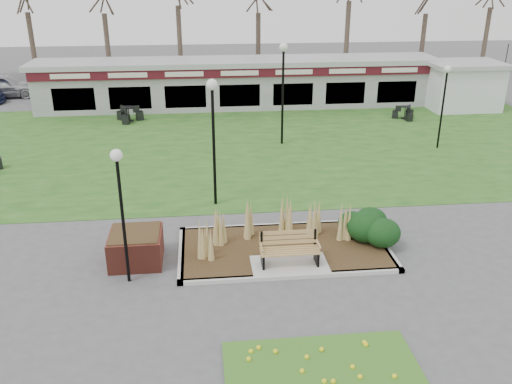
{
  "coord_description": "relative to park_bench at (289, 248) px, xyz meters",
  "views": [
    {
      "loc": [
        -2.38,
        -13.25,
        8.0
      ],
      "look_at": [
        -0.77,
        2.0,
        1.64
      ],
      "focal_mm": 38.0,
      "sensor_mm": 36.0,
      "label": 1
    }
  ],
  "objects": [
    {
      "name": "planting_bed",
      "position": [
        1.27,
        1.1,
        -0.22
      ],
      "size": [
        6.75,
        3.4,
        1.27
      ],
      "color": "#332414",
      "rests_on": "ground"
    },
    {
      "name": "service_hut",
      "position": [
        13.5,
        17.75,
        0.86
      ],
      "size": [
        4.4,
        3.4,
        2.83
      ],
      "color": "silver",
      "rests_on": "ground"
    },
    {
      "name": "car_silver",
      "position": [
        -15.29,
        23.89,
        0.2
      ],
      "size": [
        4.77,
        2.23,
        1.58
      ],
      "primitive_type": "imported",
      "rotation": [
        0.0,
        0.0,
        1.65
      ],
      "color": "#AAA9AE",
      "rests_on": "ground"
    },
    {
      "name": "brick_planter",
      "position": [
        -4.4,
        0.75,
        -0.11
      ],
      "size": [
        1.5,
        1.5,
        0.95
      ],
      "color": "maroon",
      "rests_on": "ground"
    },
    {
      "name": "lamp_post_mid_left",
      "position": [
        -4.52,
        -0.32,
        2.2
      ],
      "size": [
        0.32,
        0.32,
        3.82
      ],
      "color": "black",
      "rests_on": "ground"
    },
    {
      "name": "flower_bed",
      "position": [
        0.0,
        -4.85,
        -0.52
      ],
      "size": [
        4.2,
        3.0,
        0.16
      ],
      "color": "#407220",
      "rests_on": "ground"
    },
    {
      "name": "lawn",
      "position": [
        0.0,
        11.75,
        -0.58
      ],
      "size": [
        34.0,
        16.0,
        0.02
      ],
      "primitive_type": "cube",
      "color": "#21551A",
      "rests_on": "ground"
    },
    {
      "name": "food_pavilion",
      "position": [
        0.0,
        19.71,
        0.89
      ],
      "size": [
        24.6,
        3.4,
        2.9
      ],
      "color": "gray",
      "rests_on": "ground"
    },
    {
      "name": "bistro_set_b",
      "position": [
        -6.36,
        16.75,
        -0.29
      ],
      "size": [
        1.53,
        1.46,
        0.82
      ],
      "color": "black",
      "rests_on": "ground"
    },
    {
      "name": "lamp_post_far_right",
      "position": [
        8.88,
        10.27,
        2.27
      ],
      "size": [
        0.32,
        0.32,
        3.92
      ],
      "color": "black",
      "rests_on": "ground"
    },
    {
      "name": "lamp_post_mid_right",
      "position": [
        1.56,
        11.72,
        2.94
      ],
      "size": [
        0.4,
        0.4,
        4.84
      ],
      "color": "black",
      "rests_on": "ground"
    },
    {
      "name": "bistro_set_c",
      "position": [
        9.23,
        15.66,
        -0.33
      ],
      "size": [
        1.33,
        1.25,
        0.71
      ],
      "color": "black",
      "rests_on": "ground"
    },
    {
      "name": "ground",
      "position": [
        0.0,
        -0.25,
        -0.59
      ],
      "size": [
        100.0,
        100.0,
        0.0
      ],
      "primitive_type": "plane",
      "color": "#515154",
      "rests_on": "ground"
    },
    {
      "name": "park_bench",
      "position": [
        0.0,
        0.0,
        0.0
      ],
      "size": [
        1.7,
        0.66,
        0.93
      ],
      "color": "#AD814E",
      "rests_on": "ground"
    },
    {
      "name": "lamp_post_near_right",
      "position": [
        -1.95,
        4.71,
        2.75
      ],
      "size": [
        0.38,
        0.38,
        4.57
      ],
      "color": "black",
      "rests_on": "ground"
    },
    {
      "name": "patio_umbrella",
      "position": [
        16.0,
        17.75,
        1.14
      ],
      "size": [
        2.82,
        2.84,
        2.72
      ],
      "color": "black",
      "rests_on": "ground"
    }
  ]
}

